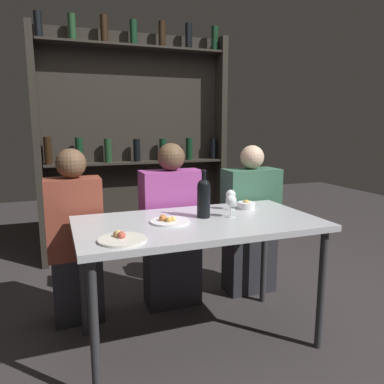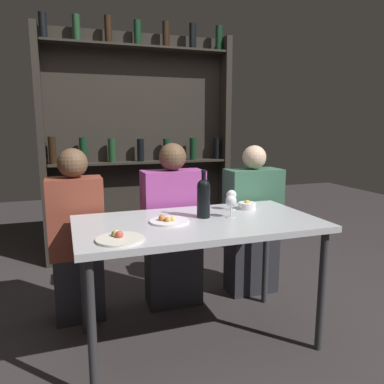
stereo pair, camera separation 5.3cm
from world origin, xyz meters
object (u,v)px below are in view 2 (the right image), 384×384
wine_bottle (204,196)px  wine_glass_1 (231,202)px  seated_person_right (252,225)px  wine_glass_0 (231,196)px  seated_person_left (77,241)px  seated_person_center (173,231)px  food_plate_1 (119,238)px  snack_bowl (247,205)px  food_plate_0 (169,221)px

wine_bottle → wine_glass_1: size_ratio=2.13×
wine_glass_1 → seated_person_right: 0.75m
wine_bottle → wine_glass_1: (0.16, -0.05, -0.03)m
wine_bottle → wine_glass_0: 0.28m
seated_person_left → seated_person_right: bearing=0.0°
wine_glass_0 → seated_person_left: seated_person_left is taller
wine_glass_1 → seated_person_center: seated_person_center is taller
wine_glass_1 → seated_person_right: seated_person_right is taller
food_plate_1 → snack_bowl: size_ratio=2.00×
wine_glass_1 → snack_bowl: (0.20, 0.17, -0.07)m
wine_glass_1 → seated_person_center: (-0.22, 0.52, -0.31)m
wine_glass_0 → food_plate_0: bearing=-159.7°
seated_person_center → seated_person_right: (0.65, 0.00, -0.01)m
seated_person_right → food_plate_0: bearing=-147.9°
snack_bowl → seated_person_center: size_ratio=0.10×
wine_bottle → food_plate_0: bearing=-169.1°
snack_bowl → food_plate_1: bearing=-155.9°
food_plate_1 → seated_person_right: 1.38m
wine_glass_1 → seated_person_right: (0.43, 0.52, -0.32)m
wine_glass_0 → wine_glass_1: (-0.09, -0.18, 0.00)m
wine_glass_0 → food_plate_0: wine_glass_0 is taller
seated_person_center → seated_person_right: bearing=0.0°
wine_glass_0 → seated_person_center: 0.55m
snack_bowl → seated_person_center: bearing=139.3°
wine_bottle → seated_person_left: seated_person_left is taller
food_plate_1 → seated_person_right: (1.13, 0.76, -0.24)m
seated_person_left → seated_person_center: (0.67, 0.00, 0.00)m
wine_bottle → seated_person_left: 0.93m
wine_bottle → food_plate_0: (-0.23, -0.04, -0.12)m
seated_person_center → seated_person_right: seated_person_center is taller
food_plate_0 → seated_person_center: seated_person_center is taller
seated_person_center → wine_glass_0: bearing=-48.2°
wine_glass_0 → seated_person_center: bearing=131.8°
food_plate_0 → snack_bowl: 0.60m
wine_glass_0 → seated_person_left: 1.07m
food_plate_0 → seated_person_right: (0.82, 0.51, -0.24)m
snack_bowl → seated_person_right: size_ratio=0.10×
wine_glass_0 → snack_bowl: bearing=-8.5°
wine_glass_0 → food_plate_1: bearing=-152.2°
wine_glass_1 → seated_person_left: (-0.88, 0.52, -0.31)m
wine_glass_1 → snack_bowl: size_ratio=1.16×
wine_bottle → food_plate_1: 0.63m
wine_glass_0 → wine_glass_1: size_ratio=0.98×
wine_glass_1 → seated_person_center: size_ratio=0.11×
wine_glass_0 → wine_glass_1: bearing=-115.6°
wine_glass_0 → snack_bowl: wine_glass_0 is taller
wine_glass_1 → wine_bottle: bearing=162.5°
food_plate_0 → wine_glass_1: bearing=-0.9°
wine_glass_0 → seated_person_right: 0.58m
food_plate_1 → seated_person_center: size_ratio=0.20×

